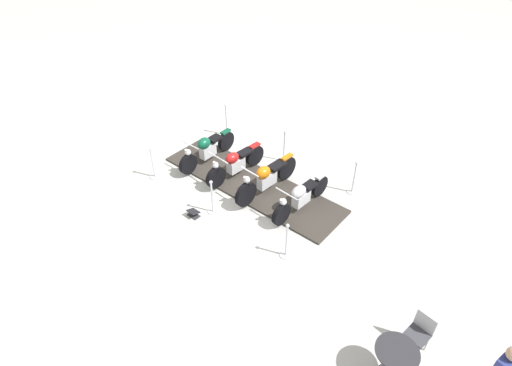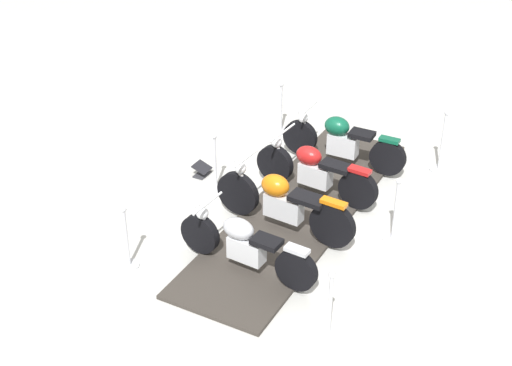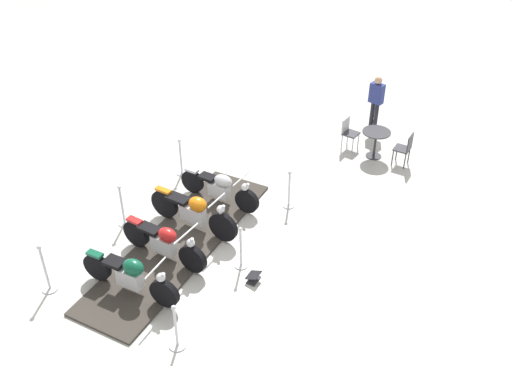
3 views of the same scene
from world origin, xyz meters
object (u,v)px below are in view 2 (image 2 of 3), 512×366
(motorcycle_maroon, at_px, (314,170))
(motorcycle_chrome, at_px, (244,244))
(motorcycle_copper, at_px, (282,201))
(stanchion_right_mid, at_px, (215,170))
(stanchion_right_rear, at_px, (127,246))
(stanchion_left_mid, at_px, (395,219))
(info_placard, at_px, (202,171))
(stanchion_left_rear, at_px, (329,315))
(stanchion_right_front, at_px, (281,116))
(motorcycle_forest, at_px, (341,140))
(stanchion_left_front, at_px, (441,151))

(motorcycle_maroon, xyz_separation_m, motorcycle_chrome, (-2.26, -0.45, -0.01))
(motorcycle_copper, distance_m, stanchion_right_mid, 1.64)
(stanchion_right_rear, bearing_deg, stanchion_left_mid, -40.64)
(stanchion_right_rear, bearing_deg, info_placard, 21.05)
(motorcycle_chrome, relative_size, info_placard, 6.21)
(motorcycle_maroon, distance_m, stanchion_left_rear, 3.38)
(stanchion_right_front, bearing_deg, motorcycle_copper, -141.28)
(motorcycle_maroon, distance_m, stanchion_right_mid, 1.64)
(motorcycle_maroon, relative_size, stanchion_left_rear, 2.10)
(stanchion_right_front, relative_size, stanchion_left_mid, 0.95)
(stanchion_right_mid, xyz_separation_m, stanchion_left_rear, (-1.73, -3.53, 0.01))
(motorcycle_copper, height_order, stanchion_left_mid, motorcycle_copper)
(motorcycle_copper, distance_m, stanchion_left_rear, 2.42)
(stanchion_right_rear, bearing_deg, stanchion_left_rear, -78.39)
(stanchion_right_rear, xyz_separation_m, stanchion_left_rear, (0.63, -3.04, 0.02))
(motorcycle_forest, xyz_separation_m, motorcycle_maroon, (-1.12, -0.24, -0.02))
(stanchion_right_mid, bearing_deg, stanchion_right_rear, -168.39)
(stanchion_left_mid, relative_size, stanchion_right_mid, 1.04)
(stanchion_left_rear, distance_m, info_placard, 4.46)
(stanchion_right_rear, relative_size, info_placard, 2.86)
(motorcycle_maroon, bearing_deg, stanchion_right_rear, 67.41)
(motorcycle_copper, height_order, info_placard, motorcycle_copper)
(stanchion_right_front, height_order, stanchion_right_rear, stanchion_right_front)
(motorcycle_maroon, height_order, stanchion_right_front, stanchion_right_front)
(stanchion_left_front, relative_size, stanchion_left_mid, 1.07)
(motorcycle_maroon, bearing_deg, stanchion_left_mid, 164.40)
(motorcycle_maroon, distance_m, stanchion_left_mid, 1.68)
(motorcycle_forest, bearing_deg, stanchion_right_front, -24.79)
(motorcycle_forest, xyz_separation_m, motorcycle_chrome, (-3.38, -0.70, -0.03))
(stanchion_right_rear, relative_size, stanchion_right_mid, 0.97)
(motorcycle_copper, relative_size, stanchion_right_rear, 2.33)
(motorcycle_maroon, bearing_deg, stanchion_right_front, -45.58)
(stanchion_right_front, height_order, info_placard, stanchion_right_front)
(motorcycle_maroon, distance_m, stanchion_right_front, 2.39)
(stanchion_right_rear, bearing_deg, motorcycle_copper, -28.19)
(stanchion_right_front, xyz_separation_m, info_placard, (-2.17, 0.01, -0.25))
(stanchion_right_rear, relative_size, stanchion_left_rear, 0.97)
(motorcycle_forest, xyz_separation_m, motorcycle_copper, (-2.25, -0.47, 0.03))
(stanchion_left_front, relative_size, stanchion_right_mid, 1.11)
(stanchion_left_front, distance_m, stanchion_right_rear, 5.72)
(stanchion_left_rear, bearing_deg, motorcycle_chrome, 78.50)
(stanchion_right_rear, bearing_deg, stanchion_left_front, -21.24)
(motorcycle_copper, xyz_separation_m, stanchion_left_mid, (0.88, -1.43, -0.15))
(motorcycle_forest, relative_size, info_placard, 6.34)
(stanchion_left_rear, xyz_separation_m, info_placard, (1.91, 4.02, -0.30))
(motorcycle_chrome, distance_m, stanchion_right_rear, 1.67)
(stanchion_right_front, xyz_separation_m, stanchion_left_mid, (-1.73, -3.53, 0.06))
(stanchion_left_front, xyz_separation_m, info_placard, (-2.80, 3.05, -0.30))
(motorcycle_forest, relative_size, motorcycle_copper, 0.95)
(motorcycle_copper, bearing_deg, info_placard, -19.60)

